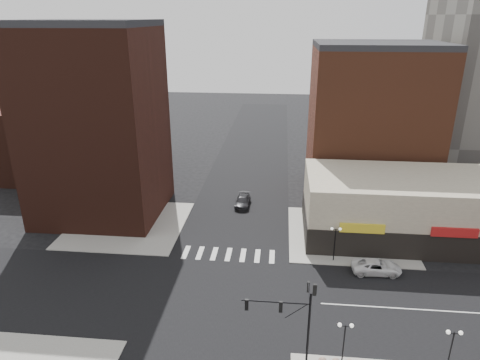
{
  "coord_description": "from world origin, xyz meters",
  "views": [
    {
      "loc": [
        5.58,
        -35.16,
        26.22
      ],
      "look_at": [
        1.65,
        4.2,
        11.0
      ],
      "focal_mm": 32.0,
      "sensor_mm": 36.0,
      "label": 1
    }
  ],
  "objects_px": {
    "street_lamp_ne": "(335,235)",
    "dark_sedan_north": "(243,201)",
    "white_suv": "(376,267)",
    "traffic_signal": "(297,312)",
    "street_lamp_se_a": "(345,334)",
    "street_lamp_se_b": "(453,341)"
  },
  "relations": [
    {
      "from": "street_lamp_ne",
      "to": "dark_sedan_north",
      "type": "xyz_separation_m",
      "value": [
        -11.73,
        14.19,
        -2.57
      ]
    },
    {
      "from": "street_lamp_se_b",
      "to": "street_lamp_ne",
      "type": "distance_m",
      "value": 17.46
    },
    {
      "from": "white_suv",
      "to": "dark_sedan_north",
      "type": "bearing_deg",
      "value": 42.89
    },
    {
      "from": "street_lamp_se_a",
      "to": "white_suv",
      "type": "distance_m",
      "value": 15.27
    },
    {
      "from": "white_suv",
      "to": "dark_sedan_north",
      "type": "distance_m",
      "value": 22.81
    },
    {
      "from": "street_lamp_se_b",
      "to": "dark_sedan_north",
      "type": "distance_m",
      "value": 35.62
    },
    {
      "from": "dark_sedan_north",
      "to": "street_lamp_se_a",
      "type": "bearing_deg",
      "value": -69.07
    },
    {
      "from": "dark_sedan_north",
      "to": "street_lamp_se_b",
      "type": "bearing_deg",
      "value": -56.82
    },
    {
      "from": "street_lamp_se_b",
      "to": "traffic_signal",
      "type": "bearing_deg",
      "value": 179.18
    },
    {
      "from": "street_lamp_ne",
      "to": "white_suv",
      "type": "distance_m",
      "value": 5.44
    },
    {
      "from": "street_lamp_se_b",
      "to": "street_lamp_ne",
      "type": "height_order",
      "value": "same"
    },
    {
      "from": "traffic_signal",
      "to": "street_lamp_ne",
      "type": "bearing_deg",
      "value": 73.25
    },
    {
      "from": "traffic_signal",
      "to": "street_lamp_se_b",
      "type": "xyz_separation_m",
      "value": [
        11.76,
        -0.17,
        -1.67
      ]
    },
    {
      "from": "white_suv",
      "to": "dark_sedan_north",
      "type": "xyz_separation_m",
      "value": [
        -16.12,
        16.13,
        -0.02
      ]
    },
    {
      "from": "street_lamp_se_a",
      "to": "street_lamp_se_b",
      "type": "bearing_deg",
      "value": 0.0
    },
    {
      "from": "street_lamp_se_b",
      "to": "street_lamp_se_a",
      "type": "bearing_deg",
      "value": 180.0
    },
    {
      "from": "white_suv",
      "to": "dark_sedan_north",
      "type": "height_order",
      "value": "white_suv"
    },
    {
      "from": "dark_sedan_north",
      "to": "traffic_signal",
      "type": "bearing_deg",
      "value": -75.58
    },
    {
      "from": "traffic_signal",
      "to": "street_lamp_se_b",
      "type": "bearing_deg",
      "value": -0.82
    },
    {
      "from": "street_lamp_se_b",
      "to": "white_suv",
      "type": "distance_m",
      "value": 14.52
    },
    {
      "from": "street_lamp_se_a",
      "to": "dark_sedan_north",
      "type": "relative_size",
      "value": 0.83
    },
    {
      "from": "dark_sedan_north",
      "to": "white_suv",
      "type": "bearing_deg",
      "value": -43.66
    }
  ]
}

